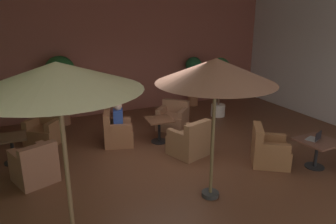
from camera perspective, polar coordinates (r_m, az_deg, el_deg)
The scene contains 19 objects.
ground_plane at distance 7.15m, azimuth 1.56°, elevation -9.90°, with size 11.22×9.19×0.02m, color brown.
wall_back_brick at distance 10.70m, azimuth -9.33°, elevation 10.11°, with size 11.22×0.08×3.87m, color brown.
cafe_table_front_left at distance 7.65m, azimuth 25.19°, elevation -5.59°, with size 0.83×0.83×0.63m.
armchair_front_left_north at distance 7.50m, azimuth 17.53°, elevation -6.61°, with size 1.07×1.06×0.88m.
cafe_table_front_right at distance 8.28m, azimuth -1.59°, elevation -2.41°, with size 0.71×0.71×0.63m.
armchair_front_right_north at distance 9.29m, azimuth 0.88°, elevation -1.16°, with size 1.09×1.09×0.80m.
armchair_front_right_east at distance 8.28m, azimuth -9.07°, elevation -3.62°, with size 0.88×0.88×0.89m.
armchair_front_right_south at distance 7.60m, azimuth 3.81°, elevation -5.41°, with size 0.94×0.97×0.89m.
cafe_table_mid_center at distance 7.96m, azimuth -26.17°, elevation -5.20°, with size 0.66×0.66×0.63m.
armchair_mid_center_north at distance 6.97m, azimuth -22.74°, elevation -8.96°, with size 0.94×0.97×0.87m.
armchair_mid_center_east at distance 8.86m, azimuth -21.20°, elevation -3.24°, with size 1.07×1.06×0.85m.
patio_umbrella_tall_red at distance 4.03m, azimuth -19.24°, elevation 5.78°, with size 2.07×2.07×2.73m.
patio_umbrella_center_beige at distance 5.34m, azimuth 8.56°, elevation 7.15°, with size 2.03×2.03×2.56m.
potted_tree_mid_left at distance 10.29m, azimuth 9.20°, elevation 5.88°, with size 0.62×0.62×1.91m.
potted_tree_mid_right at distance 11.44m, azimuth 4.57°, elevation 6.81°, with size 0.58×0.58×1.76m.
potted_tree_right_corner at distance 9.82m, azimuth -18.73°, elevation 6.50°, with size 0.87×0.87×2.07m.
patron_blue_shirt at distance 8.14m, azimuth -8.91°, elevation -0.86°, with size 0.34×0.45×0.68m.
iced_drink_cup at distance 7.74m, azimuth 25.40°, elevation -3.82°, with size 0.08×0.08×0.11m, color white.
open_laptop at distance 7.59m, azimuth 24.85°, elevation -4.18°, with size 0.37×0.32×0.20m.
Camera 1 is at (-2.82, -5.68, 3.29)m, focal length 34.05 mm.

